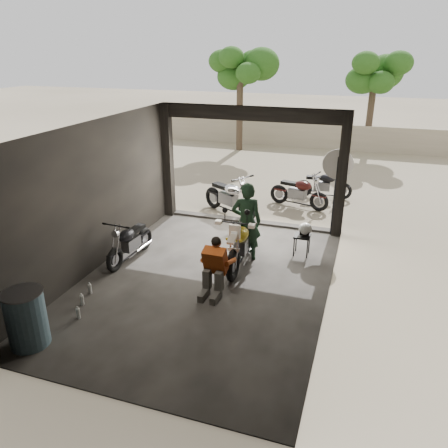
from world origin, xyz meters
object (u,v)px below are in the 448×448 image
Objects in this scene: main_bike at (242,239)px; outside_bike_c at (324,182)px; oil_drum at (27,319)px; sign_post at (337,179)px; helmet at (305,229)px; mechanic at (213,269)px; rider at (246,222)px; stool at (302,238)px; outside_bike_b at (299,190)px; outside_bike_a at (230,194)px; left_bike at (130,239)px.

main_bike is 5.50m from outside_bike_c.
sign_post is (4.26, 6.22, 1.03)m from oil_drum.
mechanic is at bearing -120.10° from helmet.
mechanic is 1.17× the size of oil_drum.
rider is 1.42m from stool.
outside_bike_b is 1.05× the size of outside_bike_c.
stool is 0.23× the size of sign_post.
sign_post is (1.19, -1.88, 0.96)m from outside_bike_b.
outside_bike_a is 0.81× the size of sign_post.
oil_drum is at bearing -127.76° from stool.
sign_post is at bearing 70.43° from helmet.
outside_bike_a is 3.20m from stool.
main_bike reaches higher than helmet.
oil_drum is (-3.75, -4.83, -0.17)m from helmet.
outside_bike_a is 3.40m from outside_bike_c.
outside_bike_a is 6.95m from oil_drum.
rider is (2.51, 0.88, 0.40)m from left_bike.
left_bike is at bearing 3.95° from rider.
outside_bike_b is 0.73× the size of sign_post.
outside_bike_a is at bearing 111.16° from main_bike.
rider is at bearing -153.24° from stool.
outside_bike_a is at bearing 139.84° from stool.
rider is (0.00, 0.33, 0.28)m from main_bike.
outside_bike_b is 8.67m from oil_drum.
outside_bike_a is 1.60× the size of mechanic.
outside_bike_a is 5.69× the size of helmet.
rider is 3.59× the size of stool.
main_bike is at bearing -142.05° from stool.
mechanic reaches higher than stool.
outside_bike_a is at bearing 161.40° from sign_post.
mechanic is (-1.34, -6.80, 0.04)m from outside_bike_c.
main_bike reaches higher than outside_bike_a.
helmet is at bearing 46.23° from stool.
outside_bike_a is 2.96m from rider.
outside_bike_a reaches higher than oil_drum.
sign_post is (1.75, 2.38, 0.89)m from main_bike.
rider is (-1.17, -5.04, 0.39)m from outside_bike_c.
rider reaches higher than outside_bike_a.
sign_post is (0.58, -2.99, 0.99)m from outside_bike_c.
left_bike is at bearing -169.70° from outside_bike_a.
outside_bike_a is at bearing 129.80° from outside_bike_c.
oil_drum is at bearing -124.58° from main_bike.
outside_bike_c is 3.08× the size of stool.
rider is 1.88× the size of oil_drum.
outside_bike_a is at bearing 104.74° from mechanic.
main_bike reaches higher than outside_bike_b.
stool is at bearing 25.55° from left_bike.
outside_bike_b is (1.81, 1.27, -0.06)m from outside_bike_a.
main_bike is at bearing 56.92° from oil_drum.
outside_bike_b is 0.90× the size of rider.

